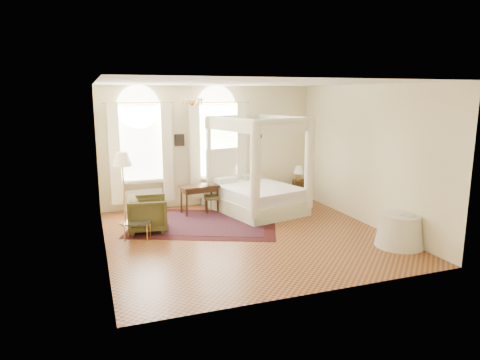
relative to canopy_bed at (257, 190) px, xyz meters
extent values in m
plane|color=#A45E2F|center=(-0.95, -1.76, -0.57)|extent=(6.00, 6.00, 0.00)
plane|color=#FDE9C0|center=(-0.95, 1.24, 1.08)|extent=(6.00, 0.00, 6.00)
plane|color=#FDE9C0|center=(-0.95, -4.76, 1.08)|extent=(6.00, 0.00, 6.00)
plane|color=#FDE9C0|center=(-3.95, -1.76, 1.08)|extent=(0.00, 6.00, 6.00)
plane|color=#FDE9C0|center=(2.05, -1.76, 1.08)|extent=(0.00, 6.00, 6.00)
plane|color=white|center=(-0.95, -1.76, 2.73)|extent=(6.00, 6.00, 0.00)
cube|color=white|center=(-2.85, 1.21, 1.23)|extent=(1.10, 0.04, 1.90)
cylinder|color=white|center=(-2.85, 1.21, 2.18)|extent=(1.10, 0.04, 1.10)
cube|color=white|center=(-2.85, 1.12, 0.24)|extent=(1.32, 0.24, 0.08)
cube|color=white|center=(-3.52, 1.04, 0.98)|extent=(0.28, 0.14, 2.60)
cube|color=white|center=(-2.18, 1.04, 0.98)|extent=(0.28, 0.14, 2.60)
cube|color=white|center=(-2.85, 1.14, -0.27)|extent=(1.00, 0.12, 0.58)
cube|color=white|center=(-0.75, 1.21, 1.23)|extent=(1.10, 0.04, 1.90)
cylinder|color=white|center=(-0.75, 1.21, 2.18)|extent=(1.10, 0.04, 1.10)
cube|color=white|center=(-0.75, 1.12, 0.24)|extent=(1.32, 0.24, 0.08)
cube|color=white|center=(-1.42, 1.04, 0.98)|extent=(0.28, 0.14, 2.60)
cube|color=white|center=(-0.08, 1.04, 0.98)|extent=(0.28, 0.14, 2.60)
cube|color=white|center=(-0.75, 1.14, -0.27)|extent=(1.00, 0.12, 0.58)
cylinder|color=gold|center=(-1.85, -0.56, 2.53)|extent=(0.02, 0.02, 0.40)
sphere|color=gold|center=(-1.85, -0.56, 2.31)|extent=(0.16, 0.16, 0.16)
sphere|color=beige|center=(-1.63, -0.56, 2.38)|extent=(0.07, 0.07, 0.07)
sphere|color=beige|center=(-1.74, -0.37, 2.38)|extent=(0.07, 0.07, 0.07)
sphere|color=beige|center=(-1.96, -0.37, 2.38)|extent=(0.07, 0.07, 0.07)
sphere|color=beige|center=(-2.07, -0.56, 2.38)|extent=(0.07, 0.07, 0.07)
sphere|color=beige|center=(-1.96, -0.75, 2.38)|extent=(0.07, 0.07, 0.07)
sphere|color=beige|center=(-1.74, -0.75, 2.38)|extent=(0.07, 0.07, 0.07)
cube|color=black|center=(-1.80, 1.21, 1.28)|extent=(0.26, 0.03, 0.32)
cube|color=black|center=(0.50, 1.21, 1.38)|extent=(0.22, 0.03, 0.26)
cube|color=beige|center=(0.00, 0.01, -0.38)|extent=(2.33, 2.64, 0.39)
cube|color=silver|center=(0.00, 0.01, -0.03)|extent=(2.20, 2.51, 0.30)
cube|color=white|center=(-0.27, 1.06, 0.39)|extent=(1.79, 0.54, 1.29)
cube|color=beige|center=(-1.09, 0.83, 0.66)|extent=(0.12, 0.12, 2.47)
cube|color=beige|center=(0.55, 1.25, 0.66)|extent=(0.12, 0.12, 2.47)
cube|color=beige|center=(-0.56, -1.23, 0.66)|extent=(0.12, 0.12, 2.47)
cube|color=beige|center=(1.08, -0.80, 0.66)|extent=(0.12, 0.12, 2.47)
cube|color=beige|center=(-0.27, 1.04, 1.90)|extent=(1.79, 0.54, 0.09)
cube|color=beige|center=(0.26, -1.01, 1.90)|extent=(1.79, 0.54, 0.09)
cube|color=beige|center=(-0.82, -0.20, 1.90)|extent=(0.65, 2.20, 0.09)
cube|color=beige|center=(0.82, 0.23, 1.90)|extent=(0.65, 2.20, 0.09)
cube|color=white|center=(-0.27, 1.04, 1.75)|extent=(1.84, 0.51, 0.30)
cube|color=white|center=(0.26, -1.01, 1.75)|extent=(1.84, 0.51, 0.30)
cube|color=white|center=(-0.82, -0.20, 1.75)|extent=(0.62, 2.26, 0.30)
cube|color=white|center=(0.82, 0.23, 1.75)|extent=(0.62, 2.26, 0.30)
cylinder|color=white|center=(-0.56, -1.23, 0.77)|extent=(0.24, 0.24, 2.25)
cylinder|color=white|center=(1.08, -0.80, 0.77)|extent=(0.24, 0.24, 2.25)
cube|color=#341C0E|center=(1.75, 0.94, -0.30)|extent=(0.45, 0.42, 0.54)
cylinder|color=gold|center=(1.75, 1.02, 0.08)|extent=(0.13, 0.13, 0.21)
cone|color=beige|center=(1.75, 1.02, 0.29)|extent=(0.29, 0.29, 0.23)
cube|color=#341C0E|center=(-1.49, 0.37, 0.14)|extent=(1.05, 0.65, 0.06)
cube|color=#341C0E|center=(-1.49, 0.37, 0.05)|extent=(0.94, 0.54, 0.10)
cylinder|color=#341C0E|center=(-1.95, 0.50, -0.23)|extent=(0.05, 0.05, 0.69)
cylinder|color=#341C0E|center=(-1.09, 0.63, -0.23)|extent=(0.05, 0.05, 0.69)
cylinder|color=#341C0E|center=(-1.89, 0.11, -0.23)|extent=(0.05, 0.05, 0.69)
cylinder|color=#341C0E|center=(-1.03, 0.24, -0.23)|extent=(0.05, 0.05, 0.69)
imported|color=black|center=(-1.23, 0.29, 0.18)|extent=(0.42, 0.35, 0.03)
cube|color=#40381B|center=(-1.17, 0.31, -0.16)|extent=(0.44, 0.44, 0.08)
cylinder|color=#341C0E|center=(-1.33, 0.19, -0.39)|extent=(0.04, 0.04, 0.37)
cylinder|color=#341C0E|center=(-1.05, 0.14, -0.39)|extent=(0.04, 0.04, 0.37)
cylinder|color=#341C0E|center=(-1.29, 0.47, -0.39)|extent=(0.04, 0.04, 0.37)
cylinder|color=#341C0E|center=(-1.00, 0.43, -0.39)|extent=(0.04, 0.04, 0.37)
imported|color=#423D1C|center=(-2.97, -0.70, -0.17)|extent=(0.97, 0.95, 0.79)
cube|color=silver|center=(-3.27, -1.22, -0.20)|extent=(0.65, 0.55, 0.02)
cylinder|color=gold|center=(-3.55, -1.28, -0.39)|extent=(0.02, 0.02, 0.37)
cylinder|color=gold|center=(-3.10, -1.44, -0.39)|extent=(0.02, 0.02, 0.37)
cylinder|color=gold|center=(-3.44, -0.99, -0.39)|extent=(0.02, 0.02, 0.37)
cylinder|color=gold|center=(-2.99, -1.15, -0.39)|extent=(0.02, 0.02, 0.37)
cylinder|color=gold|center=(-3.42, 0.03, -0.56)|extent=(0.31, 0.31, 0.03)
cylinder|color=gold|center=(-3.42, 0.03, 0.19)|extent=(0.04, 0.04, 1.53)
cone|color=beige|center=(-3.42, 0.03, 1.01)|extent=(0.45, 0.45, 0.33)
cube|color=#431010|center=(-1.62, -0.62, -0.57)|extent=(4.08, 3.58, 0.01)
cube|color=black|center=(-1.62, -0.62, -0.56)|extent=(3.39, 2.89, 0.01)
cone|color=beige|center=(1.75, -3.45, -0.25)|extent=(0.98, 0.98, 0.63)
cylinder|color=beige|center=(1.75, -3.45, 0.08)|extent=(0.80, 0.80, 0.04)
imported|color=black|center=(1.73, -3.60, 0.11)|extent=(0.26, 0.30, 0.02)
camera|label=1|loc=(-4.16, -10.23, 2.50)|focal=32.00mm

